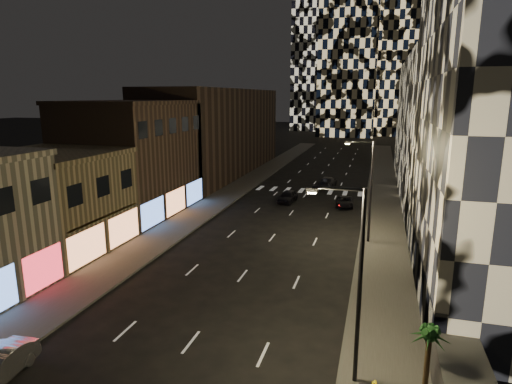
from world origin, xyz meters
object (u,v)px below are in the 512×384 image
Objects in this scene: car_dark_oncoming at (328,182)px; car_dark_rightlane at (344,202)px; streetlight_near at (355,273)px; streetlight_far at (368,184)px; palm_tree at (429,340)px; car_dark_midlane at (288,196)px.

car_dark_rightlane is (3.24, -10.82, -0.16)m from car_dark_oncoming.
streetlight_near is at bearing -90.62° from car_dark_rightlane.
car_dark_oncoming is (-6.10, 43.31, -4.60)m from streetlight_near.
car_dark_oncoming is at bearing 104.67° from streetlight_far.
car_dark_oncoming is 1.47× the size of palm_tree.
streetlight_near is 43.98m from car_dark_oncoming.
car_dark_oncoming reaches higher than car_dark_midlane.
car_dark_oncoming is at bearing 75.84° from car_dark_midlane.
car_dark_midlane is 1.02× the size of car_dark_rightlane.
car_dark_oncoming is 1.22× the size of car_dark_rightlane.
car_dark_rightlane is (-2.86, 12.48, -4.76)m from streetlight_far.
car_dark_midlane is 0.84× the size of car_dark_oncoming.
streetlight_near reaches higher than palm_tree.
streetlight_near is 34.48m from car_dark_midlane.
palm_tree reaches higher than car_dark_midlane.
streetlight_far reaches higher than car_dark_oncoming.
streetlight_near is 20.00m from streetlight_far.
palm_tree reaches higher than car_dark_oncoming.
car_dark_oncoming is at bearing 101.89° from palm_tree.
car_dark_rightlane is at bearing 95.03° from streetlight_near.
car_dark_midlane is 11.19m from car_dark_oncoming.
streetlight_near reaches higher than car_dark_oncoming.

